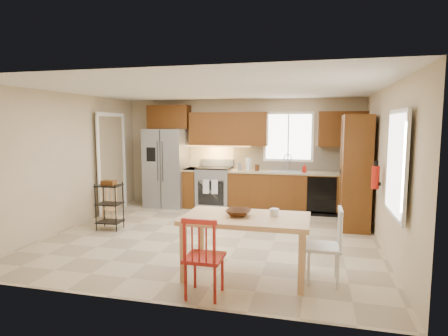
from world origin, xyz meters
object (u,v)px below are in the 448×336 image
table_jar (274,214)px  fire_extinguisher (375,177)px  utility_cart (110,206)px  chair_red (204,256)px  refrigerator (167,168)px  dining_table (246,247)px  chair_white (323,245)px  table_bowl (238,216)px  soap_bottle (304,168)px  bar_stool (109,201)px  pantry (355,172)px  range_stove (214,188)px

table_jar → fire_extinguisher: bearing=48.5°
fire_extinguisher → utility_cart: 4.62m
chair_red → utility_cart: 3.29m
refrigerator → chair_red: (2.23, -4.31, -0.45)m
table_jar → dining_table: bearing=-164.1°
fire_extinguisher → chair_white: 1.93m
table_bowl → soap_bottle: bearing=79.2°
fire_extinguisher → bar_stool: fire_extinguisher is taller
fire_extinguisher → chair_red: fire_extinguisher is taller
bar_stool → chair_white: bearing=-36.0°
table_jar → bar_stool: bearing=149.8°
pantry → chair_red: pantry is taller
table_bowl → bar_stool: bearing=145.2°
bar_stool → pantry: bearing=-2.3°
table_bowl → utility_cart: utility_cart is taller
table_jar → chair_white: bearing=-4.5°
range_stove → table_bowl: bearing=-70.2°
refrigerator → table_jar: refrigerator is taller
pantry → chair_white: size_ratio=2.28×
table_bowl → chair_red: bearing=-111.2°
pantry → chair_white: 2.81m
chair_red → pantry: bearing=60.5°
range_stove → table_bowl: 3.96m
refrigerator → soap_bottle: bearing=-0.5°
chair_red → utility_cart: bearing=138.6°
pantry → chair_white: pantry is taller
range_stove → soap_bottle: soap_bottle is taller
table_bowl → table_jar: table_jar is taller
refrigerator → soap_bottle: refrigerator is taller
fire_extinguisher → bar_stool: (-4.97, 0.49, -0.73)m
pantry → bar_stool: bearing=-173.3°
chair_white → soap_bottle: bearing=5.4°
range_stove → table_jar: bearing=-63.9°
fire_extinguisher → table_bowl: bearing=-137.6°
chair_white → table_jar: (-0.61, 0.05, 0.34)m
fire_extinguisher → table_jar: bearing=-131.5°
refrigerator → utility_cart: bearing=-96.4°
bar_stool → table_jar: bearing=-39.2°
pantry → bar_stool: (-4.77, -0.56, -0.68)m
dining_table → chair_white: bearing=2.8°
bar_stool → utility_cart: size_ratio=0.86×
dining_table → chair_white: size_ratio=1.70×
pantry → table_bowl: size_ratio=6.61×
dining_table → chair_red: size_ratio=1.70×
soap_bottle → pantry: 1.31m
dining_table → chair_white: (0.95, 0.05, 0.08)m
utility_cart → table_jar: bearing=-27.1°
soap_bottle → utility_cart: soap_bottle is taller
chair_red → chair_white: bearing=28.1°
chair_red → table_bowl: (0.25, 0.65, 0.31)m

